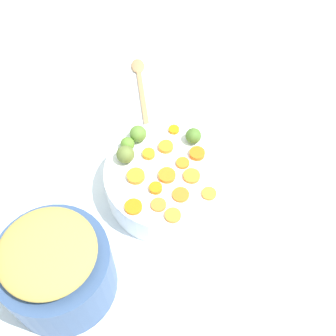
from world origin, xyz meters
The scene contains 23 objects.
tabletop centered at (0.00, 0.00, 0.01)m, with size 2.40×2.40×0.02m, color white.
serving_bowl_carrots centered at (0.02, -0.02, 0.06)m, with size 0.29×0.29×0.08m, color white.
metal_pot centered at (-0.25, -0.18, 0.09)m, with size 0.22×0.22×0.15m, color #314B79.
stuffing_mound centered at (-0.25, -0.18, 0.19)m, with size 0.18×0.18×0.05m, color tan.
carrot_slice_0 centered at (-0.01, 0.03, 0.11)m, with size 0.03×0.03×0.01m, color orange.
carrot_slice_1 centered at (0.02, -0.04, 0.11)m, with size 0.04×0.04×0.01m, color orange.
carrot_slice_2 centered at (0.07, 0.08, 0.11)m, with size 0.02×0.02×0.01m, color orange.
carrot_slice_3 centered at (0.07, -0.05, 0.11)m, with size 0.04×0.04×0.01m, color orange.
carrot_slice_4 centered at (-0.07, -0.09, 0.11)m, with size 0.04×0.04×0.01m, color orange.
carrot_slice_5 centered at (-0.02, -0.06, 0.11)m, with size 0.03×0.03×0.01m, color orange.
carrot_slice_6 centered at (0.04, 0.04, 0.11)m, with size 0.03×0.03×0.01m, color orange.
carrot_slice_7 centered at (0.10, 0.00, 0.11)m, with size 0.04×0.04×0.01m, color orange.
carrot_slice_8 centered at (0.00, -0.13, 0.11)m, with size 0.03×0.03×0.01m, color orange.
carrot_slice_9 centered at (0.09, -0.10, 0.11)m, with size 0.03×0.03×0.01m, color orange.
carrot_slice_10 centered at (-0.05, -0.02, 0.11)m, with size 0.04×0.04×0.01m, color orange.
carrot_slice_11 centered at (0.06, -0.01, 0.11)m, with size 0.03×0.03×0.01m, color orange.
carrot_slice_12 centered at (0.03, -0.09, 0.11)m, with size 0.04×0.04×0.01m, color orange.
carrot_slice_13 centered at (-0.02, -0.10, 0.11)m, with size 0.03×0.03×0.01m, color orange.
brussels_sprout_0 centered at (-0.06, 0.03, 0.12)m, with size 0.04×0.04×0.04m, color olive.
brussels_sprout_1 centered at (0.10, 0.04, 0.12)m, with size 0.04×0.04×0.04m, color #4A7229.
brussels_sprout_2 centered at (-0.02, 0.08, 0.12)m, with size 0.04×0.04×0.04m, color #588130.
brussels_sprout_3 centered at (-0.05, 0.06, 0.12)m, with size 0.03×0.03×0.03m, color #58872C.
wooden_spoon centered at (0.05, 0.34, 0.03)m, with size 0.07×0.27×0.01m.
Camera 1 is at (-0.13, -0.54, 0.92)m, focal length 47.28 mm.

